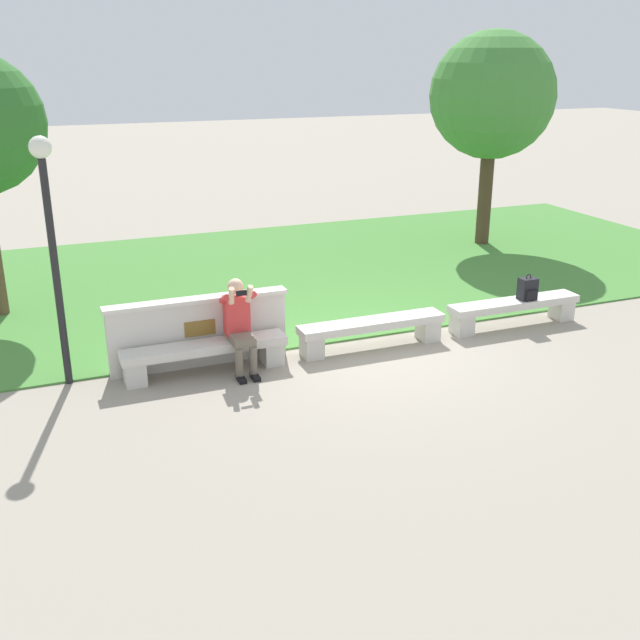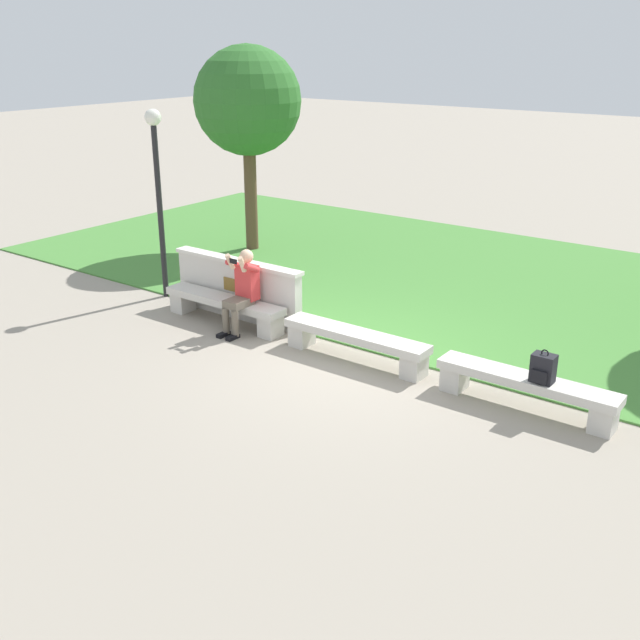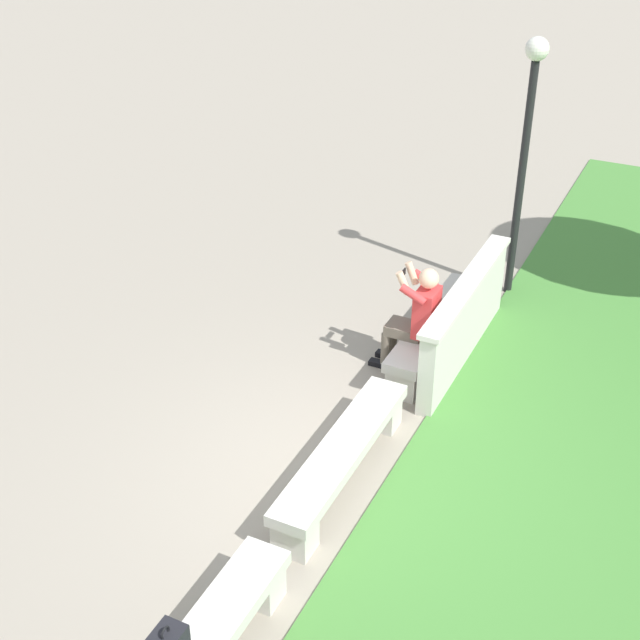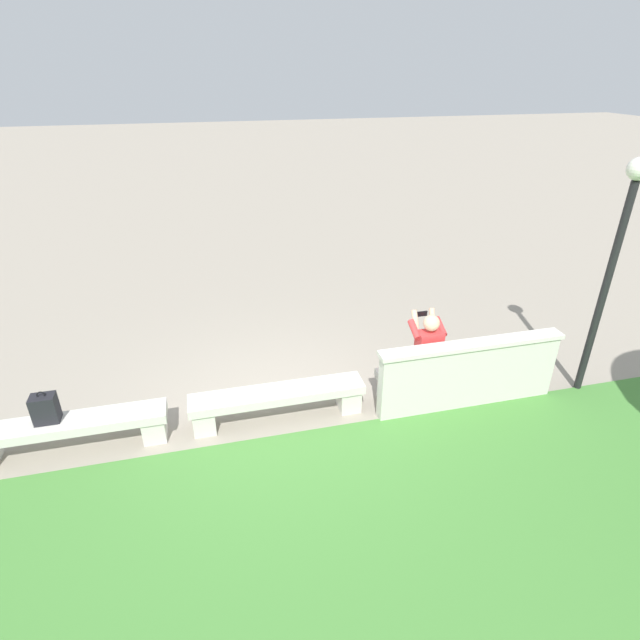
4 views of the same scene
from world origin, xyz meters
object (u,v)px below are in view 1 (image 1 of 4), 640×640
(lamp_post, at_px, (50,224))
(tree_behind_wall, at_px, (492,96))
(bench_near, at_px, (372,329))
(bench_mid, at_px, (514,308))
(person_photographer, at_px, (239,321))
(bench_main, at_px, (205,353))
(backpack, at_px, (528,289))

(lamp_post, bearing_deg, tree_behind_wall, 25.41)
(bench_near, relative_size, lamp_post, 0.70)
(bench_mid, xyz_separation_m, tree_behind_wall, (2.67, 4.95, 3.02))
(bench_near, bearing_deg, lamp_post, 175.03)
(bench_near, bearing_deg, bench_mid, 0.00)
(person_photographer, bearing_deg, bench_main, 170.85)
(bench_main, xyz_separation_m, lamp_post, (-1.81, 0.38, 1.90))
(bench_near, bearing_deg, person_photographer, -177.87)
(backpack, bearing_deg, bench_near, 179.00)
(bench_main, bearing_deg, tree_behind_wall, 32.38)
(bench_main, relative_size, tree_behind_wall, 0.49)
(bench_mid, bearing_deg, bench_main, 180.00)
(bench_main, relative_size, bench_near, 1.00)
(bench_main, relative_size, lamp_post, 0.70)
(bench_main, relative_size, backpack, 5.41)
(person_photographer, height_order, lamp_post, lamp_post)
(bench_main, distance_m, lamp_post, 2.65)
(person_photographer, relative_size, backpack, 3.08)
(bench_mid, distance_m, tree_behind_wall, 6.39)
(person_photographer, xyz_separation_m, tree_behind_wall, (7.33, 5.03, 2.60))
(tree_behind_wall, bearing_deg, bench_near, -136.60)
(person_photographer, distance_m, tree_behind_wall, 9.26)
(person_photographer, bearing_deg, bench_mid, 0.96)
(bench_mid, height_order, tree_behind_wall, tree_behind_wall)
(bench_mid, xyz_separation_m, person_photographer, (-4.66, -0.08, 0.43))
(backpack, xyz_separation_m, tree_behind_wall, (2.46, 5.00, 2.71))
(bench_mid, distance_m, lamp_post, 7.22)
(bench_mid, xyz_separation_m, lamp_post, (-6.96, 0.38, 1.90))
(person_photographer, height_order, backpack, person_photographer)
(bench_near, height_order, bench_mid, same)
(bench_near, relative_size, tree_behind_wall, 0.49)
(bench_mid, distance_m, backpack, 0.38)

